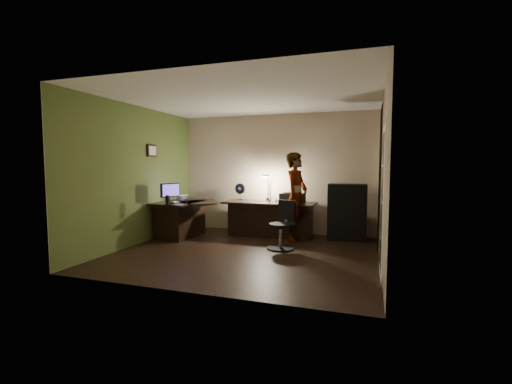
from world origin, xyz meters
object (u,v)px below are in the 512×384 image
(desk_right, at_px, (269,219))
(person, at_px, (296,197))
(desk_left, at_px, (183,219))
(monitor, at_px, (169,196))
(office_chair, at_px, (281,225))
(cabinet, at_px, (347,212))

(desk_right, distance_m, person, 0.85)
(desk_left, xyz_separation_m, person, (2.42, 0.41, 0.52))
(desk_left, height_order, monitor, monitor)
(desk_right, xyz_separation_m, office_chair, (0.52, -1.04, 0.07))
(monitor, xyz_separation_m, person, (2.45, 0.86, -0.02))
(desk_right, height_order, cabinet, cabinet)
(desk_right, bearing_deg, cabinet, 6.12)
(cabinet, distance_m, office_chair, 1.64)
(cabinet, xyz_separation_m, monitor, (-3.44, -1.22, 0.35))
(desk_right, bearing_deg, desk_left, -160.51)
(cabinet, xyz_separation_m, person, (-0.99, -0.36, 0.32))
(cabinet, height_order, office_chair, cabinet)
(desk_right, height_order, office_chair, office_chair)
(desk_right, relative_size, monitor, 4.54)
(cabinet, height_order, person, person)
(office_chair, bearing_deg, desk_right, 137.91)
(cabinet, relative_size, person, 0.64)
(cabinet, xyz_separation_m, office_chair, (-1.11, -1.20, -0.13))
(monitor, xyz_separation_m, office_chair, (2.33, 0.02, -0.48))
(desk_left, distance_m, office_chair, 2.34)
(desk_left, xyz_separation_m, desk_right, (1.78, 0.62, -0.01))
(desk_left, relative_size, cabinet, 1.15)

